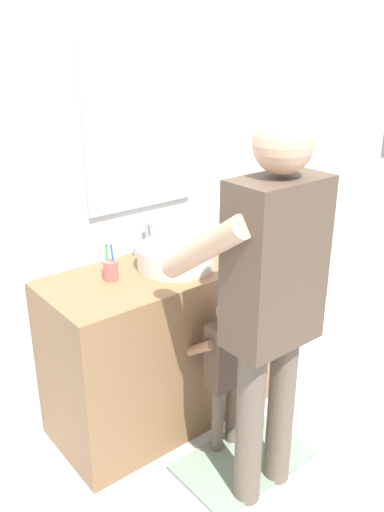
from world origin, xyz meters
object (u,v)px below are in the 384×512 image
(toothbrush_cup, at_px, (111,269))
(adult_parent, at_px, (271,287))
(soap_bottle, at_px, (228,238))
(child_toddler, at_px, (225,363))

(toothbrush_cup, relative_size, adult_parent, 0.12)
(soap_bottle, relative_size, child_toddler, 0.20)
(toothbrush_cup, bearing_deg, adult_parent, -68.34)
(toothbrush_cup, xyz_separation_m, child_toddler, (0.33, -0.45, -0.43))
(toothbrush_cup, bearing_deg, child_toddler, -53.69)
(adult_parent, bearing_deg, toothbrush_cup, 111.66)
(soap_bottle, relative_size, adult_parent, 0.10)
(child_toddler, distance_m, adult_parent, 0.60)
(soap_bottle, xyz_separation_m, child_toddler, (-0.36, -0.39, -0.44))
(adult_parent, bearing_deg, child_toddler, 82.90)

